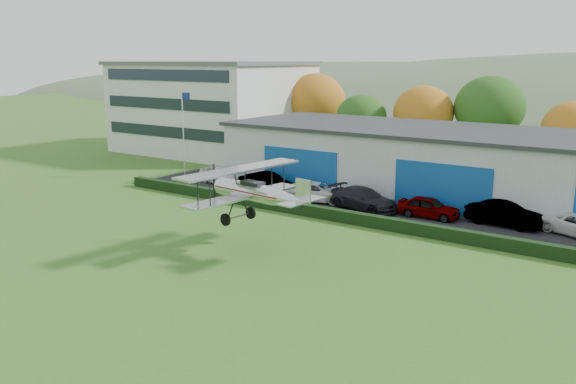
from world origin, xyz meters
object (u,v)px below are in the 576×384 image
Objects in this scene: biplane at (254,190)px; car_1 at (267,183)px; car_5 at (504,214)px; car_0 at (221,175)px; car_3 at (364,199)px; car_4 at (429,207)px; office_block at (213,107)px; hangar at (471,165)px; car_2 at (317,192)px; flagpole at (184,124)px.

car_1 is at bearing 130.94° from biplane.
car_0 is at bearing 96.09° from car_5.
biplane is (-0.68, -11.86, 2.69)m from car_3.
car_1 reaches higher than car_4.
car_3 is 0.63× the size of biplane.
biplane reaches higher than car_0.
biplane is at bearing 155.06° from car_4.
biplane is at bearing -171.49° from car_3.
car_3 is (8.92, -0.26, -0.04)m from car_1.
car_3 is at bearing 95.68° from car_4.
office_block is 32.17m from car_3.
car_1 is (5.46, -0.67, 0.02)m from car_0.
office_block is (-33.00, 7.02, 2.56)m from hangar.
car_4 is 4.91m from car_5.
car_3 is 9.64m from car_5.
office_block is 2.39× the size of biplane.
hangar reaches higher than car_4.
hangar is 9.72m from car_3.
car_1 reaches higher than car_3.
car_5 is at bearing -69.66° from car_3.
car_1 is at bearing -83.63° from car_0.
office_block is 3.78× the size of car_3.
car_5 reaches higher than car_4.
car_0 is 0.95× the size of car_1.
car_2 is at bearing 90.64° from car_4.
car_1 is at bearing 71.62° from car_2.
flagpole reaches higher than car_2.
flagpole is 1.88× the size of car_4.
car_3 is (19.91, -2.17, -3.94)m from flagpole.
flagpole reaches higher than car_3.
office_block is at bearing 57.13° from car_0.
office_block is at bearing 167.99° from hangar.
flagpole is (-24.88, -5.98, 2.13)m from hangar.
car_3 is 1.28× the size of car_4.
car_3 reaches higher than car_2.
hangar is 8.31m from car_5.
car_1 reaches higher than car_5.
office_block is 4.26× the size of car_5.
car_4 is at bearing 73.40° from biplane.
flagpole is 11.82m from car_1.
biplane is (3.44, -12.11, 2.75)m from car_2.
car_3 is (14.38, -0.93, -0.02)m from car_0.
car_4 is at bearing -106.06° from car_2.
flagpole reaches higher than hangar.
office_block reaches higher than car_2.
car_0 is at bearing 143.69° from biplane.
biplane is (-5.37, -12.46, 2.75)m from car_4.
car_2 is at bearing -139.05° from hangar.
office_block is at bearing 39.74° from car_2.
car_1 is 4.80m from car_2.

